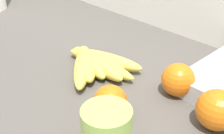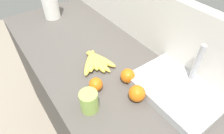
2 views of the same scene
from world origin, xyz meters
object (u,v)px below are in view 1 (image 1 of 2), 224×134
at_px(banana_bunch, 94,63).
at_px(orange_front, 110,102).
at_px(orange_back_right, 217,110).
at_px(orange_right, 178,80).

height_order(banana_bunch, orange_front, orange_front).
bearing_deg(orange_front, orange_back_right, 37.08).
relative_size(banana_bunch, orange_front, 3.26).
distance_m(orange_front, orange_right, 0.17).
relative_size(banana_bunch, orange_back_right, 2.81).
height_order(orange_front, orange_right, orange_right).
xyz_separation_m(banana_bunch, orange_right, (0.21, 0.06, 0.02)).
height_order(orange_right, orange_back_right, orange_back_right).
height_order(banana_bunch, orange_back_right, orange_back_right).
xyz_separation_m(orange_right, orange_back_right, (0.11, -0.04, 0.00)).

